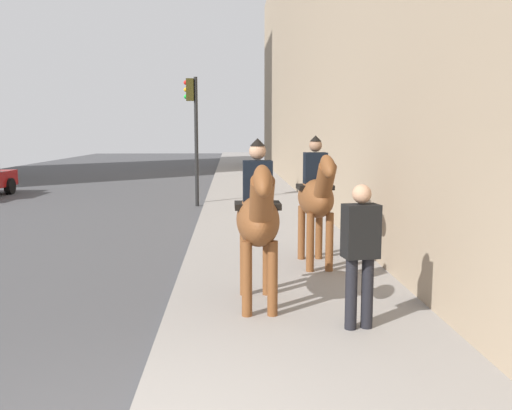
# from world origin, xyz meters

# --- Properties ---
(mounted_horse_near) EXTENTS (2.15, 0.60, 2.21)m
(mounted_horse_near) POSITION_xyz_m (3.44, -1.21, 1.32)
(mounted_horse_near) COLOR brown
(mounted_horse_near) RESTS_ON sidewalk_slab
(mounted_horse_far) EXTENTS (2.15, 0.61, 2.24)m
(mounted_horse_far) POSITION_xyz_m (5.62, -2.31, 1.34)
(mounted_horse_far) COLOR brown
(mounted_horse_far) RESTS_ON sidewalk_slab
(pedestrian_greeting) EXTENTS (0.32, 0.44, 1.70)m
(pedestrian_greeting) POSITION_xyz_m (2.57, -2.34, 1.10)
(pedestrian_greeting) COLOR black
(pedestrian_greeting) RESTS_ON sidewalk_slab
(traffic_light_near_curb) EXTENTS (0.20, 0.44, 4.15)m
(traffic_light_near_curb) POSITION_xyz_m (14.33, 0.32, 2.77)
(traffic_light_near_curb) COLOR black
(traffic_light_near_curb) RESTS_ON ground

